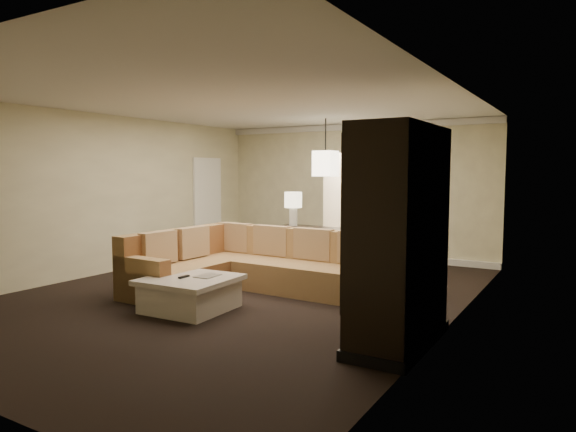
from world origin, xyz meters
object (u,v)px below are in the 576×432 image
Objects in this scene: coffee_table at (190,293)px; person at (383,208)px; sectional_sofa at (249,266)px; drink_table at (299,259)px; armoire at (399,241)px; console_table at (331,247)px.

person is at bearing 88.78° from coffee_table.
drink_table is (0.35, 0.92, -0.00)m from sectional_sofa.
coffee_table is at bearing -87.58° from sectional_sofa.
sectional_sofa is at bearing 81.45° from person.
sectional_sofa is at bearing 90.58° from coffee_table.
coffee_table is 0.50× the size of armoire.
drink_table is 0.27× the size of person.
coffee_table is (0.01, -1.34, -0.15)m from sectional_sofa.
sectional_sofa reaches higher than coffee_table.
coffee_table is 2.89m from armoire.
drink_table is at bearing 81.46° from coffee_table.
drink_table is (-2.42, 2.16, -0.72)m from armoire.
sectional_sofa is at bearing -102.81° from console_table.
sectional_sofa is 1.35m from coffee_table.
person is (-0.20, 4.40, 0.57)m from drink_table.
coffee_table is 2.29m from drink_table.
armoire reaches higher than sectional_sofa.
person is at bearing 90.17° from sectional_sofa.
person is at bearing 101.02° from console_table.
armoire is at bearing 2.08° from coffee_table.
sectional_sofa reaches higher than console_table.
armoire is 4.42× the size of drink_table.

